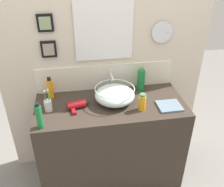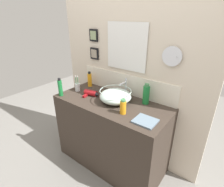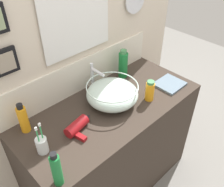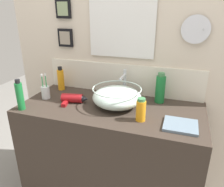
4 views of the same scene
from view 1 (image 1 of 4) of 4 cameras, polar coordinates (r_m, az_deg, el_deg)
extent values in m
plane|color=gray|center=(2.64, -0.26, -17.61)|extent=(6.00, 6.00, 0.00)
cube|color=#382D26|center=(2.35, -0.28, -10.88)|extent=(1.26, 0.57, 0.83)
cube|color=beige|center=(2.22, -1.67, 9.30)|extent=(1.86, 0.06, 2.33)
cube|color=silver|center=(2.27, -1.46, 3.88)|extent=(1.23, 0.02, 0.23)
cube|color=white|center=(2.12, -1.85, 14.10)|extent=(0.43, 0.01, 0.44)
cube|color=white|center=(2.11, -1.83, 14.05)|extent=(0.49, 0.01, 0.50)
cylinder|color=silver|center=(2.23, 11.40, 13.56)|extent=(0.18, 0.01, 0.18)
cylinder|color=silver|center=(2.26, 12.39, 13.68)|extent=(0.01, 0.06, 0.01)
cube|color=black|center=(2.08, -15.05, 15.31)|extent=(0.12, 0.02, 0.14)
cube|color=gray|center=(2.07, -15.06, 15.25)|extent=(0.09, 0.01, 0.10)
cube|color=black|center=(2.14, -14.27, 9.78)|extent=(0.12, 0.02, 0.14)
cube|color=gray|center=(2.13, -14.28, 9.70)|extent=(0.09, 0.01, 0.10)
ellipsoid|color=silver|center=(2.09, 0.62, -0.36)|extent=(0.34, 0.34, 0.13)
torus|color=silver|center=(2.06, 0.62, 1.13)|extent=(0.33, 0.33, 0.01)
torus|color=#B2B7BC|center=(2.12, 0.61, -1.82)|extent=(0.13, 0.13, 0.01)
cylinder|color=silver|center=(2.24, -0.26, 2.70)|extent=(0.02, 0.02, 0.18)
cylinder|color=silver|center=(2.15, -0.01, 3.87)|extent=(0.02, 0.12, 0.02)
cylinder|color=silver|center=(2.19, -0.26, 5.14)|extent=(0.02, 0.02, 0.03)
cylinder|color=maroon|center=(2.05, -8.13, -2.54)|extent=(0.16, 0.09, 0.06)
cone|color=black|center=(2.06, -5.57, -2.04)|extent=(0.05, 0.06, 0.06)
cube|color=maroon|center=(2.01, -8.79, -3.96)|extent=(0.05, 0.09, 0.02)
cylinder|color=silver|center=(2.05, -14.38, -2.68)|extent=(0.06, 0.06, 0.09)
cylinder|color=green|center=(2.03, -14.16, -1.59)|extent=(0.01, 0.01, 0.17)
cube|color=white|center=(1.98, -14.50, 0.74)|extent=(0.01, 0.01, 0.02)
cylinder|color=green|center=(2.03, -14.87, -1.82)|extent=(0.01, 0.01, 0.17)
cube|color=white|center=(1.98, -15.23, 0.46)|extent=(0.01, 0.01, 0.02)
cylinder|color=#197233|center=(2.27, 6.62, 2.99)|extent=(0.07, 0.07, 0.19)
cylinder|color=#3F7F4C|center=(2.22, 6.79, 5.50)|extent=(0.05, 0.05, 0.03)
cylinder|color=#197233|center=(1.86, -16.29, -5.20)|extent=(0.05, 0.05, 0.18)
cylinder|color=black|center=(1.80, -16.78, -2.49)|extent=(0.03, 0.03, 0.03)
cylinder|color=orange|center=(2.01, 6.91, -2.13)|extent=(0.06, 0.06, 0.13)
cylinder|color=#3F7F4C|center=(1.97, 7.04, -0.34)|extent=(0.05, 0.05, 0.02)
cylinder|color=orange|center=(2.21, -13.92, 1.00)|extent=(0.05, 0.05, 0.17)
cylinder|color=black|center=(2.16, -14.24, 3.23)|extent=(0.03, 0.03, 0.03)
cube|color=slate|center=(2.11, 12.96, -2.79)|extent=(0.19, 0.17, 0.02)
camera|label=2|loc=(1.39, 60.36, 2.64)|focal=28.00mm
camera|label=3|loc=(1.02, -45.28, 17.09)|focal=40.00mm
camera|label=4|loc=(0.99, 41.05, -8.53)|focal=35.00mm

